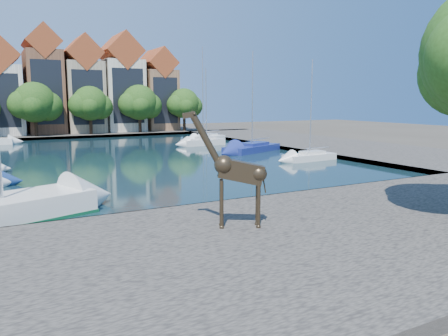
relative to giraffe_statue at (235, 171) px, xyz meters
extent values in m
plane|color=#38332B|center=(3.11, 4.67, -2.92)|extent=(160.00, 160.00, 0.00)
cube|color=black|center=(3.11, 28.67, -2.88)|extent=(38.00, 50.00, 0.08)
cube|color=#524E47|center=(3.11, -2.33, -2.67)|extent=(50.00, 14.00, 0.50)
cube|color=#524E47|center=(3.11, 60.67, -2.67)|extent=(60.00, 16.00, 0.50)
cube|color=#524E47|center=(28.11, 28.67, -2.67)|extent=(14.00, 52.00, 0.50)
cube|color=silver|center=(-7.39, 60.67, 2.83)|extent=(6.37, 9.00, 10.50)
cube|color=black|center=(-7.39, 56.19, 2.83)|extent=(5.20, 0.05, 7.88)
cube|color=brown|center=(-0.89, 60.67, 4.08)|extent=(5.39, 9.00, 13.00)
cube|color=#943D1D|center=(-0.89, 60.67, 11.79)|extent=(5.44, 9.18, 5.44)
cube|color=black|center=(-0.89, 56.19, 4.08)|extent=(4.40, 0.05, 9.75)
cube|color=tan|center=(5.11, 60.67, 3.33)|extent=(5.88, 9.00, 11.50)
cube|color=#943D1D|center=(5.11, 60.67, 10.40)|extent=(5.94, 9.18, 5.94)
cube|color=black|center=(5.11, 56.19, 3.33)|extent=(4.80, 0.05, 8.62)
cube|color=beige|center=(11.61, 60.67, 3.58)|extent=(6.37, 9.00, 12.00)
cube|color=#943D1D|center=(11.61, 60.67, 11.01)|extent=(6.43, 9.18, 6.43)
cube|color=black|center=(11.61, 56.19, 3.58)|extent=(5.20, 0.05, 9.00)
cube|color=#886041|center=(18.11, 60.67, 2.83)|extent=(5.39, 9.00, 10.50)
cube|color=#943D1D|center=(18.11, 60.67, 9.29)|extent=(5.44, 9.18, 5.44)
cube|color=black|center=(18.11, 56.19, 2.83)|extent=(4.40, 0.05, 7.88)
cylinder|color=#332114|center=(-2.89, 55.17, -0.82)|extent=(0.50, 0.50, 3.20)
sphere|color=#184113|center=(-2.89, 55.17, 2.58)|extent=(6.00, 6.00, 6.00)
sphere|color=#184113|center=(-1.09, 55.47, 1.98)|extent=(4.50, 4.50, 4.50)
sphere|color=#184113|center=(-4.54, 54.77, 2.28)|extent=(4.20, 4.20, 4.20)
cylinder|color=#332114|center=(5.11, 55.17, -0.82)|extent=(0.50, 0.50, 3.20)
sphere|color=#184113|center=(5.11, 55.17, 2.40)|extent=(5.40, 5.40, 5.40)
sphere|color=#184113|center=(6.73, 55.47, 1.86)|extent=(4.05, 4.05, 4.05)
sphere|color=#184113|center=(3.62, 54.77, 2.13)|extent=(3.78, 3.78, 3.78)
cylinder|color=#332114|center=(13.11, 55.17, -0.82)|extent=(0.50, 0.50, 3.20)
sphere|color=#184113|center=(13.11, 55.17, 2.52)|extent=(5.80, 5.80, 5.80)
sphere|color=#184113|center=(14.85, 55.47, 1.94)|extent=(4.35, 4.35, 4.35)
sphere|color=#184113|center=(11.51, 54.77, 2.23)|extent=(4.06, 4.06, 4.06)
cylinder|color=#332114|center=(21.11, 55.17, -0.82)|extent=(0.50, 0.50, 3.20)
sphere|color=#184113|center=(21.11, 55.17, 2.34)|extent=(5.20, 5.20, 5.20)
sphere|color=#184113|center=(22.67, 55.47, 1.82)|extent=(3.90, 3.90, 3.90)
sphere|color=#184113|center=(19.68, 54.77, 2.08)|extent=(3.64, 3.64, 3.64)
cylinder|color=#332719|center=(-0.60, 0.04, -1.39)|extent=(0.16, 0.16, 2.05)
cylinder|color=#332719|center=(-0.41, 0.43, -1.39)|extent=(0.16, 0.16, 2.05)
cylinder|color=#332719|center=(0.82, -0.62, -1.39)|extent=(0.16, 0.16, 2.05)
cylinder|color=#332719|center=(1.00, -0.23, -1.39)|extent=(0.16, 0.16, 2.05)
cube|color=#332719|center=(0.25, -0.11, -0.03)|extent=(2.03, 1.33, 1.20)
cylinder|color=#332719|center=(-1.07, 0.50, 1.30)|extent=(1.31, 0.82, 2.12)
cube|color=#332719|center=(-1.71, 0.80, 2.34)|extent=(0.59, 0.40, 0.32)
cube|color=silver|center=(18.11, 17.23, -2.44)|extent=(5.51, 2.25, 0.80)
cube|color=silver|center=(18.11, 17.23, -2.17)|extent=(2.45, 1.48, 0.44)
cylinder|color=#B2B2B7|center=(18.11, 17.23, 2.25)|extent=(0.11, 0.11, 8.94)
cube|color=navy|center=(16.94, 25.92, -2.38)|extent=(8.13, 5.55, 0.92)
cube|color=navy|center=(16.94, 25.92, -2.07)|extent=(3.84, 3.08, 0.51)
cylinder|color=#B2B2B7|center=(16.94, 25.92, 3.07)|extent=(0.12, 0.12, 10.37)
cube|color=silver|center=(15.11, 34.88, -2.34)|extent=(5.66, 2.31, 1.01)
cube|color=silver|center=(15.11, 34.88, -2.00)|extent=(2.51, 1.52, 0.56)
cylinder|color=#B2B2B7|center=(15.11, 34.88, 3.71)|extent=(0.13, 0.13, 11.54)
cube|color=white|center=(17.82, 39.55, -2.35)|extent=(6.15, 3.91, 0.97)
cube|color=white|center=(17.82, 39.55, -2.03)|extent=(2.88, 2.21, 0.54)
cylinder|color=#B2B2B7|center=(17.82, 39.55, 2.57)|extent=(0.13, 0.13, 9.31)
camera|label=1|loc=(-8.93, -15.74, 2.96)|focal=35.00mm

